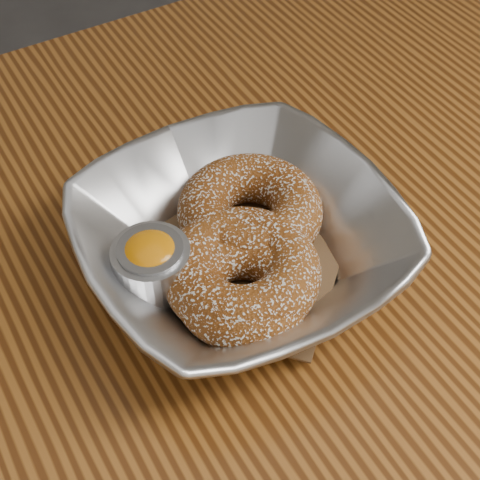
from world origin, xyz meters
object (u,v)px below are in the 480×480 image
ramekin (152,267)px  donut_front (242,272)px  serving_bowl (240,242)px  table (219,397)px  donut_back (250,211)px  donut_extra (242,290)px

ramekin → donut_front: bearing=-31.5°
donut_front → serving_bowl: bearing=61.8°
table → ramekin: 0.14m
serving_bowl → donut_back: bearing=45.7°
donut_extra → donut_back: bearing=55.2°
donut_back → donut_front: same height
donut_front → donut_extra: 0.01m
table → donut_extra: size_ratio=12.67×
table → donut_extra: (0.02, 0.00, 0.13)m
donut_back → donut_extra: donut_back is taller
serving_bowl → donut_front: serving_bowl is taller
table → serving_bowl: size_ratio=5.21×
table → donut_front: (0.03, 0.01, 0.13)m
table → donut_front: size_ratio=10.71×
donut_back → donut_extra: bearing=-124.8°
donut_back → donut_extra: (-0.04, -0.06, -0.00)m
serving_bowl → donut_back: (0.02, 0.02, 0.00)m
donut_extra → ramekin: (-0.05, 0.04, 0.01)m
donut_back → ramekin: (-0.09, -0.02, 0.00)m
table → donut_extra: bearing=3.1°
donut_front → donut_extra: size_ratio=1.18×
donut_extra → serving_bowl: bearing=61.9°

